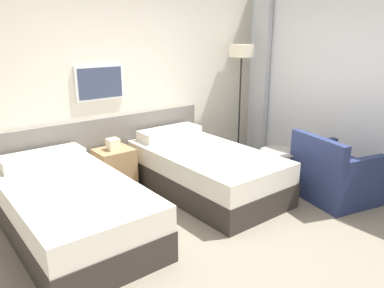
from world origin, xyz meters
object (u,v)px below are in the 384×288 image
(bed_near_door, at_px, (71,209))
(side_table, at_px, (278,161))
(nightstand, at_px, (115,169))
(bed_near_window, at_px, (205,170))
(armchair, at_px, (334,177))
(floor_lamp, at_px, (241,63))

(bed_near_door, distance_m, side_table, 2.62)
(bed_near_door, relative_size, nightstand, 2.99)
(bed_near_window, xyz_separation_m, nightstand, (-0.86, 0.76, -0.00))
(bed_near_door, xyz_separation_m, bed_near_window, (1.73, 0.00, 0.00))
(bed_near_door, distance_m, nightstand, 1.15)
(bed_near_window, bearing_deg, nightstand, 138.66)
(bed_near_window, bearing_deg, side_table, -29.42)
(nightstand, xyz_separation_m, armchair, (1.94, -1.90, 0.00))
(bed_near_window, bearing_deg, floor_lamp, 28.27)
(bed_near_door, bearing_deg, nightstand, 41.34)
(bed_near_door, xyz_separation_m, armchair, (2.80, -1.14, 0.00))
(bed_near_door, height_order, bed_near_window, same)
(nightstand, xyz_separation_m, side_table, (1.71, -1.24, 0.07))
(bed_near_door, height_order, floor_lamp, floor_lamp)
(nightstand, relative_size, floor_lamp, 0.38)
(bed_near_window, distance_m, side_table, 0.97)
(bed_near_door, xyz_separation_m, floor_lamp, (3.03, 0.70, 1.22))
(bed_near_door, height_order, nightstand, nightstand)
(floor_lamp, distance_m, armchair, 2.22)
(bed_near_door, relative_size, side_table, 4.15)
(bed_near_door, xyz_separation_m, side_table, (2.57, -0.48, 0.06))
(nightstand, bearing_deg, bed_near_door, -138.66)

